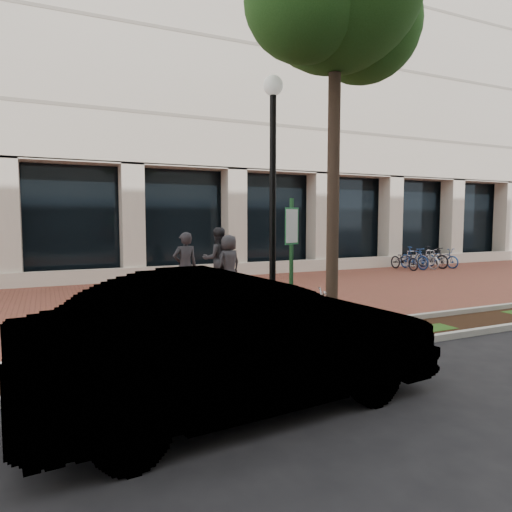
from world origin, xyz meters
name	(u,v)px	position (x,y,z in m)	size (l,w,h in m)	color
ground	(234,297)	(0.00, 0.00, 0.00)	(120.00, 120.00, 0.00)	black
brick_plaza	(234,296)	(0.00, 0.00, 0.01)	(40.00, 9.00, 0.01)	brown
planting_strip	(342,340)	(0.00, -5.25, 0.01)	(40.00, 1.50, 0.01)	black
curb_plaza_side	(319,329)	(0.00, -4.50, 0.06)	(40.00, 0.12, 0.12)	#AAAAA1
curb_street_side	(368,348)	(0.00, -6.00, 0.06)	(40.00, 0.12, 0.12)	#AAAAA1
near_office_building	(151,55)	(0.00, 10.47, 10.05)	(40.00, 12.12, 16.00)	beige
parking_sign	(292,255)	(-1.13, -5.36, 1.63)	(0.34, 0.07, 2.59)	#163C1C
lamppost	(273,194)	(-1.10, -4.60, 2.70)	(0.36, 0.36, 4.80)	black
locked_bicycle	(292,319)	(-1.07, -5.27, 0.51)	(0.68, 1.96, 1.03)	silver
pedestrian_left	(185,267)	(-1.45, -0.02, 0.94)	(0.69, 0.45, 1.88)	#242428
pedestrian_mid	(218,259)	(-0.04, 1.25, 0.99)	(0.96, 0.75, 1.98)	#28292D
pedestrian_right	(229,264)	(0.16, 0.81, 0.88)	(0.86, 0.56, 1.76)	#28282D
bollard	(329,267)	(4.46, 1.79, 0.49)	(0.12, 0.12, 0.96)	silver
bike_rack_cluster	(423,258)	(10.52, 3.27, 0.47)	(2.97, 1.79, 1.00)	black
sedan_near_curb	(240,340)	(-2.86, -7.21, 0.82)	(1.73, 4.95, 1.63)	#ADACB1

